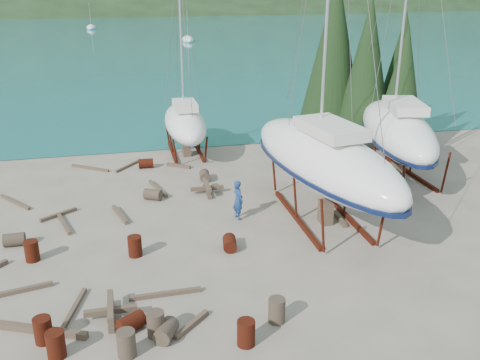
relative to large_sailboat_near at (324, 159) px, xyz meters
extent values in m
plane|color=#676051|center=(-5.96, -2.37, -3.03)|extent=(600.00, 600.00, 0.00)
cube|color=beige|center=(-25.96, 187.63, -1.03)|extent=(6.00, 5.00, 4.00)
cube|color=beige|center=(24.04, 187.63, -1.03)|extent=(6.00, 5.00, 4.00)
cylinder|color=black|center=(6.54, 9.63, -2.23)|extent=(0.36, 0.36, 1.60)
cone|color=black|center=(6.54, 9.63, 2.77)|extent=(3.60, 3.60, 8.40)
cylinder|color=black|center=(8.04, 7.63, -2.35)|extent=(0.36, 0.36, 1.36)
cone|color=black|center=(8.04, 7.63, 1.90)|extent=(3.06, 3.06, 7.14)
cylinder|color=black|center=(5.04, 11.63, -2.11)|extent=(0.36, 0.36, 1.84)
cone|color=black|center=(5.04, 11.63, 3.64)|extent=(4.14, 4.14, 9.66)
cylinder|color=black|center=(9.54, 10.63, -2.31)|extent=(0.36, 0.36, 1.44)
cone|color=black|center=(9.54, 10.63, 2.19)|extent=(3.24, 3.24, 7.56)
ellipsoid|color=white|center=(4.04, 77.63, -2.65)|extent=(2.00, 5.00, 1.40)
cylinder|color=silver|center=(4.04, 77.63, 0.20)|extent=(0.08, 0.08, 5.00)
ellipsoid|color=white|center=(-13.96, 107.63, -2.65)|extent=(2.00, 5.00, 1.40)
cylinder|color=silver|center=(-13.96, 107.63, 0.20)|extent=(0.08, 0.08, 5.00)
ellipsoid|color=white|center=(0.00, 0.02, -0.04)|extent=(5.41, 12.38, 2.79)
cube|color=#0A1436|center=(0.00, -0.58, -0.99)|extent=(0.60, 2.17, 1.00)
cube|color=silver|center=(0.00, -0.58, 1.60)|extent=(2.48, 3.86, 0.50)
cube|color=#50140D|center=(-1.22, 0.02, -2.93)|extent=(0.18, 6.58, 0.20)
cube|color=#50140D|center=(1.22, 0.02, -2.93)|extent=(0.18, 6.58, 0.20)
cube|color=brown|center=(0.00, -0.58, -2.49)|extent=(0.50, 0.80, 1.10)
ellipsoid|color=white|center=(6.25, 4.57, -0.25)|extent=(5.67, 11.39, 2.59)
cube|color=#0A1436|center=(6.25, 4.03, -1.09)|extent=(0.71, 1.97, 1.00)
cube|color=silver|center=(6.25, 4.03, 1.30)|extent=(2.47, 3.60, 0.50)
cube|color=#50140D|center=(5.13, 4.57, -2.93)|extent=(0.18, 6.02, 0.20)
cube|color=#50140D|center=(7.36, 4.57, -2.93)|extent=(0.18, 6.02, 0.20)
cube|color=brown|center=(6.25, 4.03, -2.54)|extent=(0.50, 0.80, 0.99)
ellipsoid|color=white|center=(-5.05, 11.61, -0.98)|extent=(2.55, 8.01, 2.06)
cube|color=#0A1436|center=(-5.05, 11.21, -1.56)|extent=(0.26, 1.44, 1.00)
cube|color=silver|center=(-5.05, 11.21, 0.30)|extent=(1.39, 2.41, 0.50)
cylinder|color=silver|center=(-5.05, 12.01, 4.95)|extent=(0.14, 0.14, 9.60)
cube|color=#50140D|center=(-5.93, 11.61, -2.93)|extent=(0.18, 4.40, 0.20)
cube|color=#50140D|center=(-4.17, 11.61, -2.93)|extent=(0.18, 4.40, 0.20)
cube|color=brown|center=(-5.05, 11.21, -2.77)|extent=(0.50, 0.80, 0.53)
imported|color=navy|center=(-3.93, 0.83, -2.06)|extent=(0.63, 0.80, 1.95)
cylinder|color=#2D2823|center=(-8.23, -7.67, -2.74)|extent=(0.92, 1.05, 0.58)
cylinder|color=#50140D|center=(-7.81, 9.28, -2.74)|extent=(0.91, 0.62, 0.58)
cylinder|color=#2D2823|center=(-8.53, -7.43, -2.59)|extent=(0.58, 0.58, 0.88)
cylinder|color=#50140D|center=(-4.98, -2.17, -2.74)|extent=(0.70, 0.96, 0.58)
cylinder|color=#50140D|center=(-5.79, -8.54, -2.59)|extent=(0.58, 0.58, 0.88)
cylinder|color=#50140D|center=(-13.11, -1.30, -2.59)|extent=(0.58, 0.58, 0.88)
cylinder|color=#2D2823|center=(-7.78, 4.11, -2.74)|extent=(1.05, 0.94, 0.58)
cylinder|color=#50140D|center=(-11.60, -7.79, -2.59)|extent=(0.58, 0.58, 0.88)
cylinder|color=#2D2823|center=(-4.66, 6.32, -2.74)|extent=(0.64, 0.92, 0.58)
cylinder|color=#50140D|center=(-9.31, -6.96, -2.74)|extent=(1.05, 0.96, 0.58)
cylinder|color=#50140D|center=(-12.06, -6.95, -2.59)|extent=(0.58, 0.58, 0.88)
cylinder|color=#50140D|center=(-8.96, -1.83, -2.59)|extent=(0.58, 0.58, 0.88)
cylinder|color=#2D2823|center=(-14.04, 0.26, -2.74)|extent=(0.89, 0.59, 0.58)
cylinder|color=#2D2823|center=(-9.49, -8.24, -2.59)|extent=(0.58, 0.58, 0.88)
cylinder|color=#2D2823|center=(-4.49, -7.58, -2.59)|extent=(0.58, 0.58, 0.88)
cube|color=brown|center=(-8.88, 9.69, -2.96)|extent=(1.66, 1.98, 0.14)
cube|color=brown|center=(0.77, -0.54, -2.94)|extent=(0.30, 1.61, 0.19)
cube|color=brown|center=(-11.30, -5.60, -2.96)|extent=(0.90, 2.88, 0.15)
cube|color=brown|center=(-12.45, 3.02, -2.95)|extent=(1.70, 1.24, 0.17)
cube|color=brown|center=(-8.02, -5.17, -2.95)|extent=(2.65, 0.22, 0.16)
cube|color=brown|center=(-5.86, 8.94, -2.94)|extent=(1.43, 1.06, 0.19)
cube|color=brown|center=(-7.35, -7.23, -2.95)|extent=(1.35, 1.31, 0.17)
cube|color=brown|center=(-9.51, 2.35, -2.94)|extent=(0.78, 2.13, 0.19)
cube|color=brown|center=(-11.17, 9.79, -2.96)|extent=(2.28, 1.67, 0.15)
cube|color=brown|center=(-7.41, 5.44, -2.95)|extent=(0.86, 2.52, 0.16)
cube|color=brown|center=(-13.24, -3.73, -2.95)|extent=(2.27, 0.66, 0.17)
cube|color=brown|center=(-14.79, 5.20, -2.96)|extent=(1.79, 2.25, 0.15)
cube|color=brown|center=(-12.20, -6.47, -2.92)|extent=(3.04, 1.53, 0.23)
cube|color=brown|center=(-12.11, 1.87, -2.95)|extent=(0.82, 2.27, 0.16)
cube|color=brown|center=(-9.97, -6.13, -2.93)|extent=(0.20, 1.80, 0.20)
cube|color=brown|center=(-9.97, -6.13, -2.73)|extent=(1.80, 0.20, 0.20)
cube|color=brown|center=(-9.97, -6.13, -2.53)|extent=(0.20, 1.80, 0.20)
cube|color=brown|center=(-4.86, 4.33, -2.93)|extent=(0.20, 1.80, 0.20)
cube|color=brown|center=(-4.86, 4.33, -2.73)|extent=(1.80, 0.20, 0.20)
cube|color=brown|center=(-4.86, 4.33, -2.53)|extent=(0.20, 1.80, 0.20)
camera|label=1|loc=(-9.13, -22.19, 7.91)|focal=40.00mm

